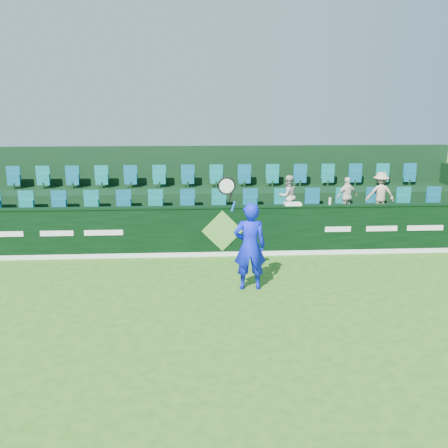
{
  "coord_description": "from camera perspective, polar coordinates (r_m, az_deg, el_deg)",
  "views": [
    {
      "loc": [
        -0.72,
        -8.84,
        3.96
      ],
      "look_at": [
        -0.02,
        2.8,
        1.15
      ],
      "focal_mm": 40.0,
      "sensor_mm": 36.0,
      "label": 1
    }
  ],
  "objects": [
    {
      "name": "stand_rear",
      "position": [
        16.53,
        -0.89,
        3.99
      ],
      "size": [
        16.0,
        4.1,
        2.6
      ],
      "color": "black",
      "rests_on": "ground"
    },
    {
      "name": "tennis_player",
      "position": [
        10.81,
        2.94,
        -2.51
      ],
      "size": [
        1.1,
        0.46,
        2.54
      ],
      "color": "#0D1AE9",
      "rests_on": "ground"
    },
    {
      "name": "spectator_left",
      "position": [
        14.45,
        7.31,
        3.2
      ],
      "size": [
        0.69,
        0.61,
        1.19
      ],
      "primitive_type": "imported",
      "rotation": [
        0.0,
        0.0,
        3.48
      ],
      "color": "beige",
      "rests_on": "stand_tier_front"
    },
    {
      "name": "stand_tier_front",
      "position": [
        14.41,
        -0.46,
        -0.76
      ],
      "size": [
        16.0,
        2.0,
        0.8
      ],
      "primitive_type": "cube",
      "color": "black",
      "rests_on": "ground"
    },
    {
      "name": "towel",
      "position": [
        13.35,
        7.87,
        2.29
      ],
      "size": [
        0.44,
        0.28,
        0.07
      ],
      "primitive_type": "cube",
      "color": "white",
      "rests_on": "sponsor_hoarding"
    },
    {
      "name": "stand_tier_back",
      "position": [
        16.2,
        -0.82,
        1.75
      ],
      "size": [
        16.0,
        1.8,
        1.3
      ],
      "primitive_type": "cube",
      "color": "black",
      "rests_on": "ground"
    },
    {
      "name": "sponsor_hoarding",
      "position": [
        13.27,
        -0.2,
        -0.79
      ],
      "size": [
        16.0,
        0.25,
        1.35
      ],
      "color": "black",
      "rests_on": "ground"
    },
    {
      "name": "spectator_middle",
      "position": [
        14.87,
        13.88,
        3.08
      ],
      "size": [
        0.71,
        0.45,
        1.12
      ],
      "primitive_type": "imported",
      "rotation": [
        0.0,
        0.0,
        3.43
      ],
      "color": "white",
      "rests_on": "stand_tier_front"
    },
    {
      "name": "ground",
      "position": [
        9.71,
        1.15,
        -10.51
      ],
      "size": [
        60.0,
        60.0,
        0.0
      ],
      "primitive_type": "plane",
      "color": "#286417",
      "rests_on": "ground"
    },
    {
      "name": "seat_row_front",
      "position": [
        14.64,
        -0.55,
        2.28
      ],
      "size": [
        13.5,
        0.5,
        0.6
      ],
      "primitive_type": "cube",
      "color": "#0E5670",
      "rests_on": "stand_tier_front"
    },
    {
      "name": "drinks_bottle",
      "position": [
        13.57,
        12.01,
        2.57
      ],
      "size": [
        0.06,
        0.06,
        0.19
      ],
      "primitive_type": "cylinder",
      "color": "white",
      "rests_on": "sponsor_hoarding"
    },
    {
      "name": "seat_row_back",
      "position": [
        16.33,
        -0.88,
        5.23
      ],
      "size": [
        13.5,
        0.5,
        0.6
      ],
      "primitive_type": "cube",
      "color": "#0E5670",
      "rests_on": "stand_tier_back"
    },
    {
      "name": "spectator_right",
      "position": [
        15.18,
        17.43,
        3.32
      ],
      "size": [
        0.85,
        0.54,
        1.25
      ],
      "primitive_type": "imported",
      "rotation": [
        0.0,
        0.0,
        3.04
      ],
      "color": "tan",
      "rests_on": "stand_tier_front"
    }
  ]
}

